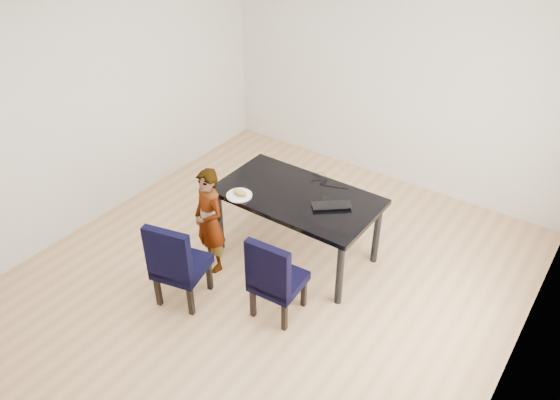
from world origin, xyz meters
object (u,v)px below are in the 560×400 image
Objects in this scene: chair_right at (279,274)px; laptop at (331,203)px; dining_table at (297,225)px; plate at (239,195)px; child at (209,221)px; chair_left at (181,260)px.

chair_right reaches higher than laptop.
plate is (-0.45, -0.35, 0.38)m from dining_table.
chair_right is at bearing -28.92° from plate.
chair_right reaches higher than dining_table.
plate is at bearing -142.39° from dining_table.
laptop is (0.80, 0.40, 0.01)m from plate.
dining_table is 1.42× the size of child.
chair_right is 2.36× the size of laptop.
chair_right is at bearing 48.00° from laptop.
chair_right is 3.46× the size of plate.
chair_left is 3.59× the size of plate.
dining_table is at bearing 52.00° from chair_left.
laptop is (0.95, 0.70, 0.20)m from child.
dining_table is at bearing -32.58° from laptop.
laptop is at bearing 7.60° from dining_table.
chair_left is at bearing -160.53° from chair_right.
child is (-0.92, 0.13, 0.12)m from chair_right.
plate is (0.14, 0.30, 0.19)m from child.
chair_left is 2.45× the size of laptop.
child is (-0.60, -0.65, 0.19)m from dining_table.
child is 4.44× the size of plate.
laptop is (0.03, 0.83, 0.33)m from chair_right.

